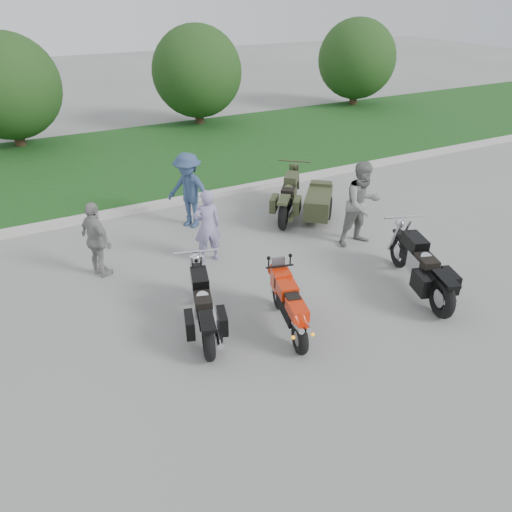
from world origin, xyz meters
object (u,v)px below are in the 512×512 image
cruiser_left (203,308)px  person_grey (362,204)px  sportbike_red (289,305)px  person_stripe (207,226)px  cruiser_right (423,269)px  cruiser_sidecar (306,201)px  person_denim (189,191)px  person_back (97,240)px

cruiser_left → person_grey: (4.46, 1.42, 0.52)m
sportbike_red → person_stripe: bearing=109.2°
sportbike_red → cruiser_right: bearing=11.6°
cruiser_left → cruiser_sidecar: cruiser_sidecar is taller
cruiser_right → sportbike_red: bearing=-164.7°
cruiser_left → person_grey: person_grey is taller
cruiser_right → person_denim: (-2.88, 4.94, 0.43)m
cruiser_right → person_stripe: size_ratio=1.54×
cruiser_left → cruiser_right: cruiser_right is taller
sportbike_red → cruiser_left: (-1.31, 0.68, -0.05)m
cruiser_left → person_back: (-1.16, 2.76, 0.34)m
cruiser_left → cruiser_right: bearing=5.3°
cruiser_right → person_stripe: 4.46m
cruiser_right → person_stripe: person_stripe is taller
cruiser_sidecar → person_stripe: bearing=-124.3°
cruiser_sidecar → sportbike_red: bearing=-86.7°
cruiser_left → cruiser_right: size_ratio=0.92×
cruiser_sidecar → person_stripe: 3.24m
person_denim → person_back: bearing=-93.4°
person_grey → person_denim: bearing=139.5°
cruiser_right → cruiser_sidecar: bearing=109.1°
cruiser_left → cruiser_sidecar: (4.15, 3.21, -0.00)m
cruiser_sidecar → person_back: person_back is taller
person_denim → person_back: 2.85m
cruiser_left → person_stripe: (1.06, 2.30, 0.35)m
person_grey → person_denim: (-3.12, 2.70, -0.05)m
sportbike_red → person_back: size_ratio=1.14×
person_stripe → person_back: person_stripe is taller
sportbike_red → cruiser_sidecar: 4.82m
person_stripe → person_grey: person_grey is taller
person_stripe → person_back: bearing=-5.0°
cruiser_sidecar → person_grey: size_ratio=1.20×
cruiser_right → cruiser_sidecar: size_ratio=1.07×
sportbike_red → person_stripe: person_stripe is taller
person_denim → person_back: (-2.51, -1.36, -0.13)m
person_stripe → person_denim: person_denim is taller
sportbike_red → person_grey: (3.16, 2.10, 0.46)m
cruiser_right → person_grey: 2.30m
person_back → person_stripe: bearing=-122.6°
sportbike_red → person_back: 4.25m
sportbike_red → cruiser_right: (2.91, -0.14, -0.01)m
person_stripe → person_denim: 1.84m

